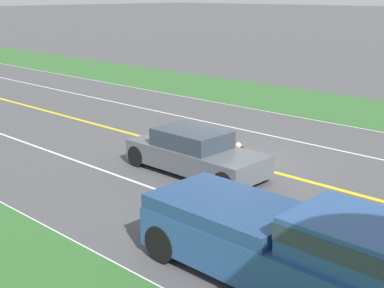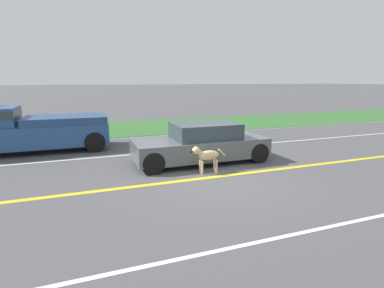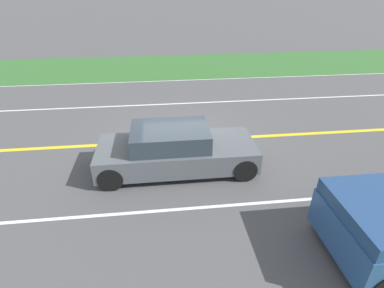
{
  "view_description": "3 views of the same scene",
  "coord_description": "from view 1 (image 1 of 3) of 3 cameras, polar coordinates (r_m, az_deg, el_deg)",
  "views": [
    {
      "loc": [
        13.0,
        10.33,
        5.31
      ],
      "look_at": [
        1.97,
        -0.09,
        1.0
      ],
      "focal_mm": 50.0,
      "sensor_mm": 36.0,
      "label": 1
    },
    {
      "loc": [
        -7.49,
        3.53,
        2.73
      ],
      "look_at": [
        0.85,
        0.41,
        0.83
      ],
      "focal_mm": 28.0,
      "sensor_mm": 36.0,
      "label": 2
    },
    {
      "loc": [
        9.1,
        -0.61,
        4.94
      ],
      "look_at": [
        1.94,
        0.22,
        0.93
      ],
      "focal_mm": 28.0,
      "sensor_mm": 36.0,
      "label": 3
    }
  ],
  "objects": [
    {
      "name": "ground_plane",
      "position": [
        17.43,
        4.68,
        -1.91
      ],
      "size": [
        400.0,
        400.0,
        0.0
      ],
      "primitive_type": "plane",
      "color": "#4C4C4F"
    },
    {
      "name": "dog",
      "position": [
        16.85,
        4.07,
        -0.6
      ],
      "size": [
        0.24,
        1.18,
        0.86
      ],
      "rotation": [
        0.0,
        0.0,
        0.02
      ],
      "color": "#D1B784",
      "rests_on": "ground"
    },
    {
      "name": "lane_edge_line_left",
      "position": [
        23.12,
        15.64,
        2.01
      ],
      "size": [
        0.14,
        160.0,
        0.01
      ],
      "primitive_type": "cube",
      "color": "white",
      "rests_on": "ground"
    },
    {
      "name": "lane_dash_oncoming",
      "position": [
        20.17,
        10.94,
        0.33
      ],
      "size": [
        0.1,
        160.0,
        0.01
      ],
      "primitive_type": "cube",
      "color": "white",
      "rests_on": "ground"
    },
    {
      "name": "ego_car",
      "position": [
        16.17,
        0.35,
        -0.96
      ],
      "size": [
        1.82,
        4.48,
        1.33
      ],
      "color": "#51565B",
      "rests_on": "ground"
    },
    {
      "name": "pickup_truck",
      "position": [
        10.08,
        9.97,
        -10.32
      ],
      "size": [
        2.0,
        5.34,
        1.76
      ],
      "color": "#284C84",
      "rests_on": "ground"
    },
    {
      "name": "grass_verge_left",
      "position": [
        25.76,
        18.81,
        3.16
      ],
      "size": [
        6.0,
        160.0,
        0.03
      ],
      "primitive_type": "cube",
      "color": "#33662D",
      "rests_on": "ground"
    },
    {
      "name": "centre_divider_line",
      "position": [
        17.43,
        4.68,
        -1.9
      ],
      "size": [
        0.18,
        160.0,
        0.01
      ],
      "primitive_type": "cube",
      "color": "yellow",
      "rests_on": "ground"
    },
    {
      "name": "lane_edge_line_right",
      "position": [
        13.07,
        -15.2,
        -8.67
      ],
      "size": [
        0.14,
        160.0,
        0.01
      ],
      "primitive_type": "cube",
      "color": "white",
      "rests_on": "ground"
    },
    {
      "name": "lane_dash_same_dir",
      "position": [
        15.0,
        -3.77,
        -4.87
      ],
      "size": [
        0.1,
        160.0,
        0.01
      ],
      "primitive_type": "cube",
      "color": "white",
      "rests_on": "ground"
    }
  ]
}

